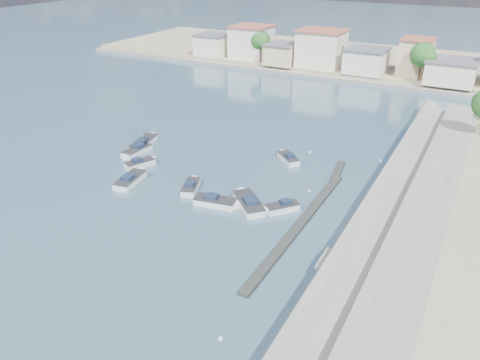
# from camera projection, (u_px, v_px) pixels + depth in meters

# --- Properties ---
(ground) EXTENTS (400.00, 400.00, 0.00)m
(ground) POSITION_uv_depth(u_px,v_px,m) (329.00, 129.00, 76.60)
(ground) COLOR #314A62
(ground) RESTS_ON ground
(seawall_walkway) EXTENTS (5.00, 90.00, 1.80)m
(seawall_walkway) POSITION_uv_depth(u_px,v_px,m) (418.00, 233.00, 47.06)
(seawall_walkway) COLOR slate
(seawall_walkway) RESTS_ON ground
(breakwater) EXTENTS (2.00, 31.02, 0.35)m
(breakwater) POSITION_uv_depth(u_px,v_px,m) (308.00, 213.00, 52.09)
(breakwater) COLOR black
(breakwater) RESTS_ON ground
(far_shore_land) EXTENTS (160.00, 40.00, 1.40)m
(far_shore_land) POSITION_uv_depth(u_px,v_px,m) (397.00, 63.00, 117.18)
(far_shore_land) COLOR gray
(far_shore_land) RESTS_ON ground
(far_shore_quay) EXTENTS (160.00, 2.50, 0.80)m
(far_shore_quay) POSITION_uv_depth(u_px,v_px,m) (376.00, 84.00, 100.80)
(far_shore_quay) COLOR slate
(far_shore_quay) RESTS_ON ground
(far_town) EXTENTS (113.01, 12.80, 8.35)m
(far_town) POSITION_uv_depth(u_px,v_px,m) (437.00, 62.00, 98.86)
(far_town) COLOR beige
(far_town) RESTS_ON far_shore_land
(shore_trees) EXTENTS (74.56, 38.32, 7.92)m
(shore_trees) POSITION_uv_depth(u_px,v_px,m) (419.00, 63.00, 92.37)
(shore_trees) COLOR #38281E
(shore_trees) RESTS_ON ground
(motorboat_a) EXTENTS (3.07, 4.66, 1.48)m
(motorboat_a) POSITION_uv_depth(u_px,v_px,m) (191.00, 186.00, 57.45)
(motorboat_a) COLOR silver
(motorboat_a) RESTS_ON ground
(motorboat_b) EXTENTS (3.06, 4.49, 1.48)m
(motorboat_b) POSITION_uv_depth(u_px,v_px,m) (141.00, 163.00, 63.60)
(motorboat_b) COLOR silver
(motorboat_b) RESTS_ON ground
(motorboat_c) EXTENTS (5.63, 5.55, 1.48)m
(motorboat_c) POSITION_uv_depth(u_px,v_px,m) (248.00, 202.00, 53.86)
(motorboat_c) COLOR silver
(motorboat_c) RESTS_ON ground
(motorboat_d) EXTENTS (3.68, 3.95, 1.48)m
(motorboat_d) POSITION_uv_depth(u_px,v_px,m) (280.00, 208.00, 52.67)
(motorboat_d) COLOR silver
(motorboat_d) RESTS_ON ground
(motorboat_e) EXTENTS (2.93, 5.84, 1.48)m
(motorboat_e) POSITION_uv_depth(u_px,v_px,m) (131.00, 179.00, 59.20)
(motorboat_e) COLOR silver
(motorboat_e) RESTS_ON ground
(motorboat_f) EXTENTS (4.18, 3.99, 1.48)m
(motorboat_f) POSITION_uv_depth(u_px,v_px,m) (288.00, 158.00, 65.16)
(motorboat_f) COLOR silver
(motorboat_f) RESTS_ON ground
(motorboat_g) EXTENTS (2.11, 5.48, 1.48)m
(motorboat_g) POSITION_uv_depth(u_px,v_px,m) (136.00, 152.00, 67.23)
(motorboat_g) COLOR silver
(motorboat_g) RESTS_ON ground
(motorboat_h) EXTENTS (5.57, 2.81, 1.48)m
(motorboat_h) POSITION_uv_depth(u_px,v_px,m) (218.00, 202.00, 53.83)
(motorboat_h) COLOR silver
(motorboat_h) RESTS_ON ground
(sailboat) EXTENTS (3.49, 6.95, 9.00)m
(sailboat) POSITION_uv_depth(u_px,v_px,m) (144.00, 142.00, 70.45)
(sailboat) COLOR silver
(sailboat) RESTS_ON ground
(mooring_buoys) EXTENTS (12.67, 39.49, 0.39)m
(mooring_buoys) POSITION_uv_depth(u_px,v_px,m) (327.00, 207.00, 53.57)
(mooring_buoys) COLOR white
(mooring_buoys) RESTS_ON ground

